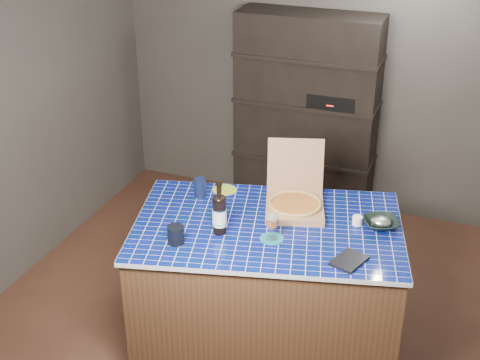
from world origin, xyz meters
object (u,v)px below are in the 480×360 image
at_px(kitchen_island, 266,285).
at_px(mead_bottle, 219,214).
at_px(pizza_box, 295,202).
at_px(wine_glass, 272,221).
at_px(bowl, 381,223).
at_px(dvd_case, 349,261).

xyz_separation_m(kitchen_island, mead_bottle, (-0.24, -0.19, 0.58)).
xyz_separation_m(pizza_box, mead_bottle, (-0.35, -0.43, 0.07)).
xyz_separation_m(wine_glass, bowl, (0.58, 0.37, -0.10)).
xyz_separation_m(pizza_box, wine_glass, (-0.03, -0.39, 0.07)).
bearing_deg(mead_bottle, wine_glass, 6.76).
bearing_deg(wine_glass, mead_bottle, -173.24).
bearing_deg(wine_glass, bowl, 32.30).
xyz_separation_m(mead_bottle, wine_glass, (0.32, 0.04, -0.01)).
height_order(mead_bottle, wine_glass, mead_bottle).
relative_size(pizza_box, mead_bottle, 1.60).
bearing_deg(bowl, kitchen_island, -161.71).
bearing_deg(dvd_case, mead_bottle, -163.29).
bearing_deg(bowl, dvd_case, -102.46).
relative_size(mead_bottle, dvd_case, 1.60).
height_order(kitchen_island, wine_glass, wine_glass).
height_order(pizza_box, bowl, pizza_box).
distance_m(kitchen_island, wine_glass, 0.60).
xyz_separation_m(kitchen_island, dvd_case, (0.56, -0.23, 0.46)).
bearing_deg(pizza_box, wine_glass, -110.76).
relative_size(mead_bottle, wine_glass, 1.93).
bearing_deg(bowl, mead_bottle, -155.76).
relative_size(kitchen_island, bowl, 8.82).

